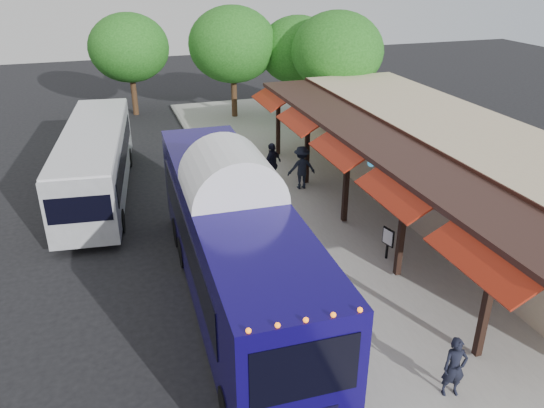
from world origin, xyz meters
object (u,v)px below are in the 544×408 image
object	(u,v)px
ped_d	(302,168)
ped_b	(246,185)
city_bus	(96,160)
sign_board	(388,238)
coach_bus	(233,240)
ped_c	(272,164)
ped_a	(454,367)

from	to	relation	value
ped_d	ped_b	bearing A→B (deg)	21.66
city_bus	ped_d	size ratio (longest dim) A/B	5.78
city_bus	ped_b	xyz separation A→B (m)	(5.72, -3.28, -0.59)
ped_b	sign_board	bearing A→B (deg)	101.37
coach_bus	sign_board	xyz separation A→B (m)	(5.44, 0.60, -1.19)
coach_bus	ped_c	xyz separation A→B (m)	(3.73, 7.87, -0.97)
city_bus	coach_bus	bearing A→B (deg)	-62.56
coach_bus	city_bus	size ratio (longest dim) A/B	1.11
coach_bus	ped_a	size ratio (longest dim) A/B	7.90
ped_b	ped_c	xyz separation A→B (m)	(1.66, 1.61, 0.11)
ped_b	sign_board	xyz separation A→B (m)	(3.37, -5.66, -0.11)
ped_b	ped_d	xyz separation A→B (m)	(2.77, 0.92, 0.08)
city_bus	sign_board	distance (m)	12.77
ped_a	ped_d	world-z (taller)	ped_d
ped_a	city_bus	bearing A→B (deg)	128.67
ped_c	ped_d	distance (m)	1.32
ped_c	sign_board	world-z (taller)	ped_c
ped_b	ped_c	size ratio (longest dim) A/B	0.89
coach_bus	ped_d	distance (m)	8.72
ped_a	ped_c	world-z (taller)	ped_c
ped_d	sign_board	xyz separation A→B (m)	(0.59, -6.57, -0.19)
coach_bus	ped_c	size ratio (longest dim) A/B	6.24
coach_bus	ped_a	distance (m)	6.67
ped_a	ped_b	xyz separation A→B (m)	(-1.76, 11.59, 0.10)
city_bus	sign_board	bearing A→B (deg)	-37.99
ped_b	sign_board	size ratio (longest dim) A/B	1.56
city_bus	sign_board	xyz separation A→B (m)	(9.09, -8.94, -0.70)
ped_a	sign_board	xyz separation A→B (m)	(1.61, 5.94, -0.01)
ped_d	sign_board	size ratio (longest dim) A/B	1.70
ped_a	ped_c	size ratio (longest dim) A/B	0.79
ped_b	ped_c	bearing A→B (deg)	-155.16
ped_a	ped_d	distance (m)	12.55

